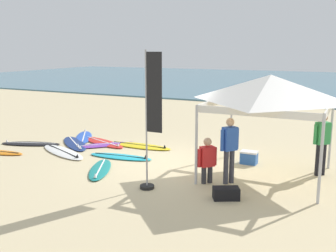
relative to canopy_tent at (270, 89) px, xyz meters
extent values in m
plane|color=beige|center=(-2.93, -0.08, -2.39)|extent=(80.00, 80.00, 0.00)
cube|color=teal|center=(-2.93, 31.56, -2.34)|extent=(80.00, 36.00, 0.10)
cylinder|color=#B7B7BC|center=(-1.48, -1.48, -1.36)|extent=(0.07, 0.07, 2.05)
cylinder|color=#B7B7BC|center=(1.48, -1.48, -1.36)|extent=(0.07, 0.07, 2.05)
cylinder|color=#B7B7BC|center=(-1.48, 1.48, -1.36)|extent=(0.07, 0.07, 2.05)
cylinder|color=#B7B7BC|center=(1.48, 1.48, -1.36)|extent=(0.07, 0.07, 2.05)
cube|color=white|center=(0.00, -1.48, -0.43)|extent=(2.95, 0.03, 0.18)
cube|color=white|center=(0.00, 1.48, -0.43)|extent=(2.95, 0.03, 0.18)
cube|color=white|center=(-1.48, 0.00, -0.43)|extent=(0.03, 2.95, 0.18)
cube|color=white|center=(1.48, 0.00, -0.43)|extent=(0.03, 2.95, 0.18)
pyramid|color=white|center=(0.00, 0.00, 0.01)|extent=(3.07, 3.07, 0.70)
ellipsoid|color=black|center=(-8.43, -0.18, -2.35)|extent=(2.24, 1.31, 0.07)
cube|color=white|center=(-8.43, -0.18, -2.31)|extent=(1.75, 0.69, 0.01)
cone|color=white|center=(-9.27, -0.49, -2.26)|extent=(0.09, 0.09, 0.12)
ellipsoid|color=white|center=(-6.61, -0.58, -2.35)|extent=(2.58, 1.65, 0.07)
cube|color=black|center=(-6.61, -0.58, -2.31)|extent=(1.98, 0.91, 0.01)
cone|color=black|center=(-5.67, -1.00, -2.26)|extent=(0.09, 0.09, 0.12)
ellipsoid|color=#23B2CC|center=(-4.57, -0.22, -2.35)|extent=(2.18, 0.77, 0.07)
cube|color=black|center=(-4.57, -0.22, -2.31)|extent=(1.81, 0.21, 0.01)
cone|color=black|center=(-3.69, -0.14, -2.26)|extent=(0.09, 0.09, 0.12)
ellipsoid|color=yellow|center=(-4.76, 1.28, -2.35)|extent=(2.51, 0.71, 0.07)
cube|color=black|center=(-4.76, 1.28, -2.31)|extent=(2.12, 0.07, 0.01)
cone|color=black|center=(-3.73, 1.27, -2.26)|extent=(0.09, 0.09, 0.12)
ellipsoid|color=blue|center=(-7.38, 1.54, -2.35)|extent=(1.72, 2.14, 0.07)
cube|color=white|center=(-7.38, 1.54, -2.31)|extent=(1.09, 1.56, 0.01)
cone|color=white|center=(-7.89, 2.28, -2.26)|extent=(0.09, 0.09, 0.12)
ellipsoid|color=#19847F|center=(-4.36, -1.61, -2.35)|extent=(1.42, 2.08, 0.07)
cube|color=white|center=(-4.36, -1.61, -2.31)|extent=(0.83, 1.57, 0.01)
cone|color=white|center=(-3.98, -2.36, -2.26)|extent=(0.09, 0.09, 0.12)
ellipsoid|color=purple|center=(-5.95, 0.82, -2.35)|extent=(1.92, 2.04, 0.07)
cube|color=white|center=(-5.95, 0.82, -2.31)|extent=(1.28, 1.43, 0.01)
cone|color=white|center=(-6.56, 0.15, -2.26)|extent=(0.09, 0.09, 0.12)
ellipsoid|color=red|center=(-6.23, 1.15, -2.35)|extent=(2.47, 1.47, 0.07)
cube|color=white|center=(-6.23, 1.15, -2.31)|extent=(1.91, 0.78, 0.01)
cone|color=white|center=(-5.31, 0.79, -2.26)|extent=(0.09, 0.09, 0.12)
ellipsoid|color=navy|center=(-7.02, 0.54, -2.35)|extent=(2.28, 2.06, 0.07)
cube|color=white|center=(-7.02, 0.54, -2.31)|extent=(1.61, 1.36, 0.01)
cone|color=white|center=(-6.26, -0.10, -2.26)|extent=(0.09, 0.09, 0.12)
cylinder|color=black|center=(1.37, 0.76, -1.95)|extent=(0.13, 0.13, 0.88)
cylinder|color=black|center=(1.24, 0.63, -1.95)|extent=(0.13, 0.13, 0.88)
cube|color=#2D8C47|center=(1.31, 0.69, -1.21)|extent=(0.41, 0.41, 0.60)
sphere|color=#9E7051|center=(1.31, 0.69, -0.78)|extent=(0.21, 0.21, 0.21)
cylinder|color=#2D8C47|center=(1.47, 0.85, -1.23)|extent=(0.09, 0.09, 0.54)
cylinder|color=#2D8C47|center=(1.14, 0.53, -1.23)|extent=(0.09, 0.09, 0.54)
cylinder|color=#383842|center=(-0.80, -1.12, -1.95)|extent=(0.13, 0.13, 0.88)
cylinder|color=#383842|center=(-0.69, -0.97, -1.95)|extent=(0.13, 0.13, 0.88)
cube|color=#2851B2|center=(-0.74, -1.04, -1.21)|extent=(0.39, 0.42, 0.60)
sphere|color=tan|center=(-0.74, -1.04, -0.78)|extent=(0.21, 0.21, 0.21)
cylinder|color=#2851B2|center=(-0.88, -1.23, -1.23)|extent=(0.09, 0.09, 0.54)
cylinder|color=#2851B2|center=(-0.61, -0.86, -1.23)|extent=(0.09, 0.09, 0.54)
cylinder|color=#2D2D33|center=(-1.31, -1.34, -2.16)|extent=(0.13, 0.13, 0.45)
cylinder|color=#2D2D33|center=(-1.19, -1.20, -2.16)|extent=(0.13, 0.13, 0.45)
cube|color=red|center=(-1.25, -1.27, -1.68)|extent=(0.40, 0.42, 0.52)
sphere|color=tan|center=(-1.25, -1.27, -1.29)|extent=(0.21, 0.21, 0.21)
cylinder|color=red|center=(-1.40, -1.45, -1.70)|extent=(0.09, 0.09, 0.47)
cylinder|color=red|center=(-1.11, -1.09, -1.70)|extent=(0.09, 0.09, 0.47)
cylinder|color=#99999E|center=(-2.45, -2.30, -0.69)|extent=(0.04, 0.04, 3.40)
cube|color=black|center=(-2.23, -2.30, 0.01)|extent=(0.40, 0.02, 1.90)
cylinder|color=black|center=(-2.45, -2.30, -2.35)|extent=(0.36, 0.36, 0.08)
cube|color=black|center=(-0.46, -2.13, -2.25)|extent=(0.68, 0.57, 0.28)
cube|color=#2D60B7|center=(-0.72, 0.92, -2.22)|extent=(0.48, 0.34, 0.34)
cube|color=white|center=(-0.72, 0.92, -2.02)|extent=(0.50, 0.36, 0.05)
camera|label=1|loc=(2.12, -10.48, 1.05)|focal=42.29mm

